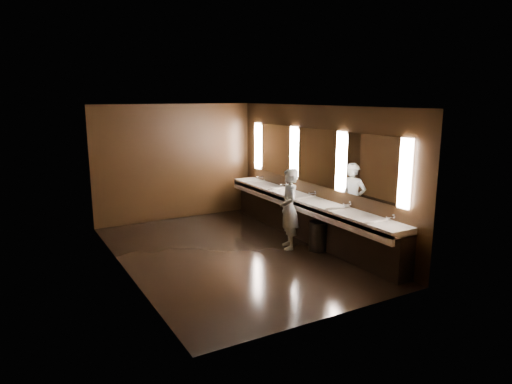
% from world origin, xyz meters
% --- Properties ---
extents(floor, '(6.00, 6.00, 0.00)m').
position_xyz_m(floor, '(0.00, 0.00, 0.00)').
color(floor, black).
rests_on(floor, ground).
extents(ceiling, '(4.00, 6.00, 0.02)m').
position_xyz_m(ceiling, '(0.00, 0.00, 2.80)').
color(ceiling, '#2D2D2B').
rests_on(ceiling, wall_back).
extents(wall_back, '(4.00, 0.02, 2.80)m').
position_xyz_m(wall_back, '(0.00, 3.00, 1.40)').
color(wall_back, black).
rests_on(wall_back, floor).
extents(wall_front, '(4.00, 0.02, 2.80)m').
position_xyz_m(wall_front, '(0.00, -3.00, 1.40)').
color(wall_front, black).
rests_on(wall_front, floor).
extents(wall_left, '(0.02, 6.00, 2.80)m').
position_xyz_m(wall_left, '(-2.00, 0.00, 1.40)').
color(wall_left, black).
rests_on(wall_left, floor).
extents(wall_right, '(0.02, 6.00, 2.80)m').
position_xyz_m(wall_right, '(2.00, 0.00, 1.40)').
color(wall_right, black).
rests_on(wall_right, floor).
extents(sink_counter, '(0.55, 5.40, 1.01)m').
position_xyz_m(sink_counter, '(1.79, 0.00, 0.50)').
color(sink_counter, black).
rests_on(sink_counter, floor).
extents(mirror_band, '(0.06, 5.03, 1.15)m').
position_xyz_m(mirror_band, '(1.98, -0.00, 1.75)').
color(mirror_band, '#FFE3D0').
rests_on(mirror_band, wall_right).
extents(person, '(0.57, 0.68, 1.60)m').
position_xyz_m(person, '(1.15, -0.27, 0.80)').
color(person, '#89A2CC').
rests_on(person, floor).
extents(trash_bin, '(0.38, 0.38, 0.58)m').
position_xyz_m(trash_bin, '(1.58, -0.68, 0.29)').
color(trash_bin, black).
rests_on(trash_bin, floor).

